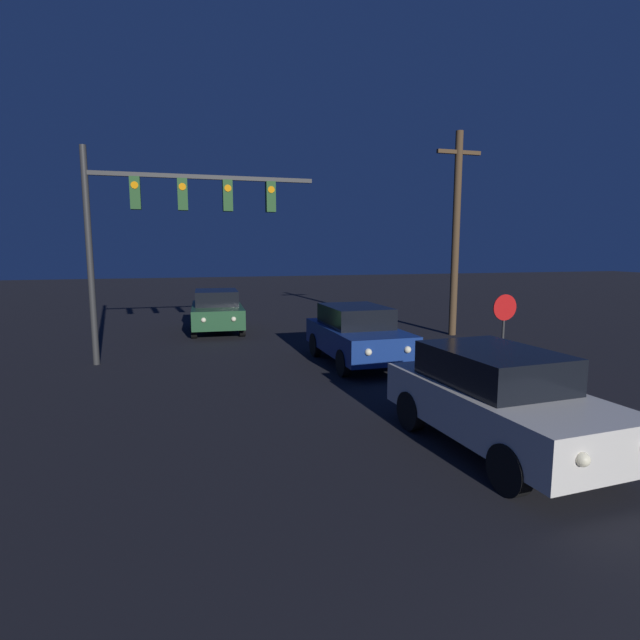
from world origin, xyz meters
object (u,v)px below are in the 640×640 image
at_px(stop_sign, 504,317).
at_px(utility_pole, 456,231).
at_px(car_near, 498,398).
at_px(car_far, 217,310).
at_px(car_mid, 357,334).
at_px(traffic_signal_mast, 167,213).

xyz_separation_m(stop_sign, utility_pole, (1.59, 5.27, 2.51)).
xyz_separation_m(car_near, stop_sign, (3.59, 4.80, 0.58)).
height_order(car_near, car_far, same).
bearing_deg(car_near, stop_sign, -130.30).
relative_size(car_far, utility_pole, 0.58).
relative_size(car_mid, utility_pole, 0.57).
relative_size(car_mid, stop_sign, 2.10).
relative_size(car_near, traffic_signal_mast, 0.68).
bearing_deg(stop_sign, car_near, -126.80).
bearing_deg(car_far, car_mid, 119.85).
bearing_deg(traffic_signal_mast, car_far, 70.84).
height_order(car_far, utility_pole, utility_pole).
bearing_deg(car_near, car_mid, -93.15).
bearing_deg(traffic_signal_mast, utility_pole, 8.89).
distance_m(car_mid, traffic_signal_mast, 6.48).
bearing_deg(utility_pole, car_near, -117.21).
relative_size(car_far, stop_sign, 2.12).
height_order(car_near, traffic_signal_mast, traffic_signal_mast).
height_order(traffic_signal_mast, utility_pole, utility_pole).
height_order(car_far, traffic_signal_mast, traffic_signal_mast).
bearing_deg(stop_sign, car_mid, 154.05).
bearing_deg(car_far, car_near, 107.55).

